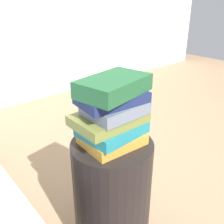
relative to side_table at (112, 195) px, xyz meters
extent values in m
cylinder|color=black|center=(0.00, 0.00, 0.00)|extent=(0.34, 0.34, 0.54)
cube|color=#B7842D|center=(0.00, 0.00, 0.29)|extent=(0.24, 0.20, 0.04)
cube|color=#1E727F|center=(0.00, 0.00, 0.34)|extent=(0.25, 0.20, 0.05)
cube|color=olive|center=(-0.01, 0.01, 0.38)|extent=(0.28, 0.20, 0.04)
cube|color=slate|center=(0.01, -0.01, 0.43)|extent=(0.22, 0.17, 0.05)
cube|color=#19234C|center=(0.00, 0.00, 0.47)|extent=(0.27, 0.19, 0.04)
cube|color=#1E512D|center=(0.00, -0.01, 0.52)|extent=(0.29, 0.21, 0.06)
camera|label=1|loc=(-0.60, -0.68, 0.82)|focal=41.72mm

